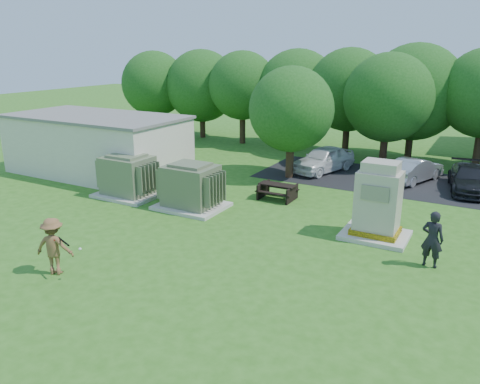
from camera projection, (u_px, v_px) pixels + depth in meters
The scene contains 15 objects.
ground at pixel (184, 258), 16.20m from camera, with size 120.00×120.00×0.00m, color #2D6619.
service_building at pixel (97, 146), 26.68m from camera, with size 10.00×5.00×3.20m, color beige.
service_building_roof at pixel (95, 116), 26.18m from camera, with size 10.20×5.20×0.15m, color slate.
parking_strip at pixel (447, 188), 24.23m from camera, with size 20.00×6.00×0.01m, color #232326.
transformer_left at pixel (128, 177), 22.69m from camera, with size 3.00×2.40×2.07m.
transformer_right at pixel (191, 187), 20.97m from camera, with size 3.00×2.40×2.07m.
generator_cabinet at pixel (378, 205), 17.57m from camera, with size 2.45×2.00×2.98m.
picnic_table at pixel (277, 190), 22.33m from camera, with size 1.75×1.32×0.75m.
batter at pixel (54, 246), 14.81m from camera, with size 1.22×0.70×1.88m, color brown.
person_by_generator at pixel (432, 239), 15.30m from camera, with size 0.71×0.46×1.93m, color black.
car_white at pixel (323, 159), 27.23m from camera, with size 1.76×4.37×1.49m, color white.
car_silver_a at pixel (415, 170), 25.28m from camera, with size 1.37×3.93×1.29m, color #A6A6AA.
car_dark at pixel (469, 179), 23.55m from camera, with size 1.78×4.39×1.27m, color black.
batting_equipment at pixel (64, 242), 14.45m from camera, with size 1.25×0.35×0.20m.
tree_row at pixel (375, 94), 29.61m from camera, with size 41.30×13.30×7.30m.
Camera 1 is at (8.88, -12.00, 6.97)m, focal length 35.00 mm.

